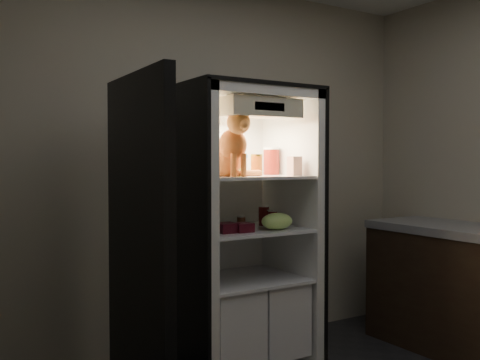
% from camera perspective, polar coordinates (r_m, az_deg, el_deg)
% --- Properties ---
extents(room_shell, '(3.60, 3.60, 3.60)m').
position_cam_1_polar(room_shell, '(2.52, 16.69, 7.28)').
color(room_shell, white).
rests_on(room_shell, floor).
extents(refrigerator, '(0.90, 0.72, 1.88)m').
position_cam_1_polar(refrigerator, '(3.63, -0.12, -7.40)').
color(refrigerator, white).
rests_on(refrigerator, floor).
extents(fridge_door, '(0.08, 0.87, 1.85)m').
position_cam_1_polar(fridge_door, '(2.91, -10.75, -7.33)').
color(fridge_door, black).
rests_on(fridge_door, floor).
extents(tabby_cat, '(0.36, 0.42, 0.44)m').
position_cam_1_polar(tabby_cat, '(3.37, -1.17, 3.19)').
color(tabby_cat, '#B94B17').
rests_on(tabby_cat, refrigerator).
extents(parmesan_shaker, '(0.08, 0.08, 0.20)m').
position_cam_1_polar(parmesan_shaker, '(3.56, -0.15, 2.06)').
color(parmesan_shaker, green).
rests_on(parmesan_shaker, refrigerator).
extents(mayo_tub, '(0.10, 0.10, 0.14)m').
position_cam_1_polar(mayo_tub, '(3.72, 0.05, 1.64)').
color(mayo_tub, white).
rests_on(mayo_tub, refrigerator).
extents(salsa_jar, '(0.08, 0.08, 0.14)m').
position_cam_1_polar(salsa_jar, '(3.55, 1.78, 1.62)').
color(salsa_jar, maroon).
rests_on(salsa_jar, refrigerator).
extents(pepper_jar, '(0.11, 0.11, 0.19)m').
position_cam_1_polar(pepper_jar, '(3.78, 3.36, 2.03)').
color(pepper_jar, maroon).
rests_on(pepper_jar, refrigerator).
extents(cream_carton, '(0.07, 0.07, 0.13)m').
position_cam_1_polar(cream_carton, '(3.55, 5.83, 1.49)').
color(cream_carton, white).
rests_on(cream_carton, refrigerator).
extents(soda_can_a, '(0.07, 0.07, 0.13)m').
position_cam_1_polar(soda_can_a, '(3.71, 2.56, -3.84)').
color(soda_can_a, black).
rests_on(soda_can_a, refrigerator).
extents(soda_can_b, '(0.06, 0.06, 0.11)m').
position_cam_1_polar(soda_can_b, '(3.71, 3.06, -4.02)').
color(soda_can_b, black).
rests_on(soda_can_b, refrigerator).
extents(soda_can_c, '(0.06, 0.06, 0.11)m').
position_cam_1_polar(soda_can_c, '(3.58, 3.52, -4.22)').
color(soda_can_c, black).
rests_on(soda_can_c, refrigerator).
extents(condiment_jar, '(0.06, 0.06, 0.08)m').
position_cam_1_polar(condiment_jar, '(3.59, 0.12, -4.47)').
color(condiment_jar, '#582D19').
rests_on(condiment_jar, refrigerator).
extents(grape_bag, '(0.22, 0.16, 0.11)m').
position_cam_1_polar(grape_bag, '(3.49, 3.97, -4.41)').
color(grape_bag, '#93C95E').
rests_on(grape_bag, refrigerator).
extents(berry_box_left, '(0.12, 0.12, 0.06)m').
position_cam_1_polar(berry_box_left, '(3.34, -1.43, -5.12)').
color(berry_box_left, '#460B15').
rests_on(berry_box_left, refrigerator).
extents(berry_box_right, '(0.11, 0.11, 0.06)m').
position_cam_1_polar(berry_box_right, '(3.37, 0.26, -5.09)').
color(berry_box_right, '#460B15').
rests_on(berry_box_right, refrigerator).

